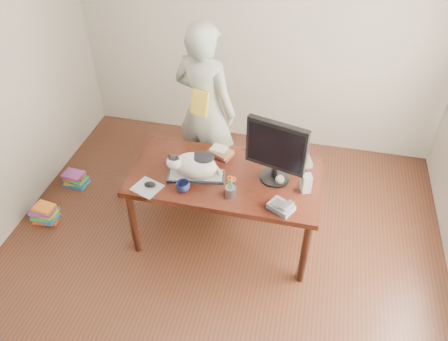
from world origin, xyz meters
The scene contains 18 objects.
room centered at (0.00, 0.00, 1.35)m, with size 4.50×4.50×4.50m.
desk centered at (0.00, 0.68, 0.60)m, with size 1.60×0.80×0.75m.
keyboard centered at (-0.23, 0.53, 0.76)m, with size 0.50×0.26×0.03m.
cat centered at (-0.25, 0.53, 0.88)m, with size 0.46×0.29×0.26m.
monitor centered at (0.40, 0.64, 1.07)m, with size 0.50×0.30×0.56m.
pen_cup centered at (0.10, 0.37, 0.81)m, with size 0.10×0.10×0.22m.
mousepad centered at (-0.59, 0.31, 0.75)m, with size 0.27×0.26×0.00m.
mouse centered at (-0.57, 0.33, 0.77)m, with size 0.11×0.09×0.04m.
coffee_mug centered at (-0.29, 0.35, 0.79)m, with size 0.11×0.11×0.09m, color black.
phone centered at (0.51, 0.31, 0.78)m, with size 0.23×0.21×0.08m.
speaker centered at (0.67, 0.57, 0.83)m, with size 0.09×0.10×0.16m.
baseball centered at (0.45, 0.62, 0.79)m, with size 0.08×0.08×0.08m.
book_stack centered at (-0.10, 0.86, 0.78)m, with size 0.25×0.22×0.08m.
calculator centered at (0.61, 0.92, 0.78)m, with size 0.18×0.21×0.05m.
person centered at (-0.38, 1.37, 0.88)m, with size 0.64×0.42×1.76m, color beige.
held_book centered at (-0.38, 1.20, 1.05)m, with size 0.19×0.14×0.23m.
book_pile_a centered at (-1.75, 0.40, 0.09)m, with size 0.27×0.22×0.18m.
book_pile_b centered at (-1.72, 0.95, 0.07)m, with size 0.26×0.20×0.15m.
Camera 1 is at (0.61, -2.09, 3.16)m, focal length 35.00 mm.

